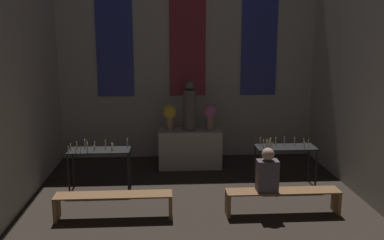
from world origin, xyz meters
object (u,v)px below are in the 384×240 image
Objects in this scene: altar at (190,148)px; statue at (190,108)px; candle_rack_right at (285,151)px; flower_vase_right at (210,114)px; candle_rack_left at (99,155)px; pew_back_right at (283,196)px; pew_back_left at (114,201)px; person_seated at (267,172)px; flower_vase_left at (169,115)px.

altar is 0.97m from statue.
altar is 1.20× the size of candle_rack_right.
flower_vase_right is 0.49× the size of candle_rack_left.
pew_back_left is at bearing 180.00° from pew_back_right.
person_seated reaches higher than pew_back_right.
person_seated is (3.05, -1.40, 0.05)m from candle_rack_left.
flower_vase_right is 0.49× the size of candle_rack_right.
person_seated is at bearing -24.64° from candle_rack_left.
candle_rack_left is (-1.41, -1.37, -0.53)m from flower_vase_left.
person_seated reaches higher than altar.
flower_vase_right is 3.50m from pew_back_left.
statue reaches higher than flower_vase_left.
pew_back_left is 1.00× the size of pew_back_right.
pew_back_right is (1.45, -2.76, -0.13)m from altar.
candle_rack_left is 1.00× the size of candle_rack_right.
flower_vase_right is 3.08m from pew_back_right.
statue is at bearing 62.32° from pew_back_left.
flower_vase_right is 0.30× the size of pew_back_left.
statue reaches higher than altar.
pew_back_left is 2.65m from person_seated.
pew_back_right is at bearing -62.32° from statue.
statue reaches higher than pew_back_left.
pew_back_left is (-1.45, -2.76, -1.09)m from statue.
pew_back_left is 2.90m from pew_back_right.
candle_rack_right is at bearing 63.37° from person_seated.
pew_back_right is at bearing -70.49° from flower_vase_right.
candle_rack_right is at bearing -44.30° from flower_vase_right.
statue reaches higher than person_seated.
altar is at bearing 0.00° from flower_vase_left.
statue is 0.58× the size of pew_back_left.
pew_back_right is at bearing -62.32° from altar.
statue is at bearing 112.86° from person_seated.
candle_rack_right is at bearing 73.39° from pew_back_right.
candle_rack_left is 3.64m from pew_back_right.
candle_rack_right is (1.87, -1.36, -0.69)m from statue.
flower_vase_right is 2.77m from candle_rack_left.
altar is 0.73× the size of pew_back_left.
candle_rack_left reaches higher than altar.
flower_vase_left is 3.50m from pew_back_right.
candle_rack_right is (2.34, -1.36, -0.53)m from flower_vase_left.
person_seated reaches higher than candle_rack_left.
candle_rack_left is (-1.88, -1.37, 0.28)m from altar.
statue is at bearing 180.00° from flower_vase_right.
flower_vase_left is 2.76m from candle_rack_right.
candle_rack_right is at bearing -36.13° from altar.
flower_vase_left is 3.08m from pew_back_left.
person_seated is (1.64, -2.76, -0.49)m from flower_vase_left.
flower_vase_right reaches higher than candle_rack_left.
flower_vase_left is at bearing 180.00° from flower_vase_right.
candle_rack_left is 1.52m from pew_back_left.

